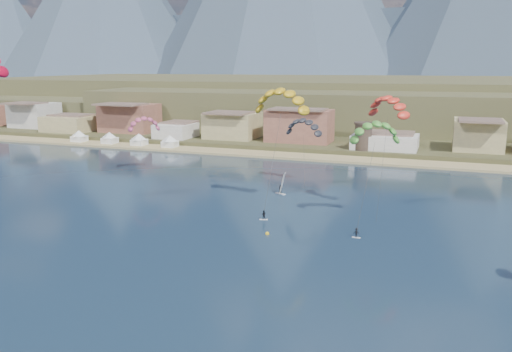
# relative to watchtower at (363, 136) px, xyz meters

# --- Properties ---
(ground) EXTENTS (2400.00, 2400.00, 0.00)m
(ground) POSITION_rel_watchtower_xyz_m (-5.00, -114.00, -6.37)
(ground) COLOR #0D1F30
(ground) RESTS_ON ground
(beach) EXTENTS (2200.00, 12.00, 0.90)m
(beach) POSITION_rel_watchtower_xyz_m (-5.00, -8.00, -6.12)
(beach) COLOR tan
(beach) RESTS_ON ground
(land) EXTENTS (2200.00, 900.00, 4.00)m
(land) POSITION_rel_watchtower_xyz_m (-5.00, 446.00, -6.37)
(land) COLOR brown
(land) RESTS_ON ground
(foothills) EXTENTS (940.00, 210.00, 18.00)m
(foothills) POSITION_rel_watchtower_xyz_m (17.39, 118.47, 2.71)
(foothills) COLOR brown
(foothills) RESTS_ON ground
(town) EXTENTS (400.00, 24.00, 12.00)m
(town) POSITION_rel_watchtower_xyz_m (-45.00, 8.00, 1.63)
(town) COLOR silver
(town) RESTS_ON ground
(watchtower) EXTENTS (5.82, 5.82, 8.60)m
(watchtower) POSITION_rel_watchtower_xyz_m (0.00, 0.00, 0.00)
(watchtower) COLOR #47382D
(watchtower) RESTS_ON ground
(beach_tents) EXTENTS (43.40, 6.40, 5.00)m
(beach_tents) POSITION_rel_watchtower_xyz_m (-81.25, -8.00, -2.66)
(beach_tents) COLOR white
(beach_tents) RESTS_ON ground
(kitesurfer_yellow) EXTENTS (12.18, 14.21, 25.02)m
(kitesurfer_yellow) POSITION_rel_watchtower_xyz_m (-6.70, -63.12, 15.31)
(kitesurfer_yellow) COLOR silver
(kitesurfer_yellow) RESTS_ON ground
(kitesurfer_green) EXTENTS (9.76, 12.88, 19.62)m
(kitesurfer_green) POSITION_rel_watchtower_xyz_m (12.30, -69.14, 10.53)
(kitesurfer_green) COLOR silver
(kitesurfer_green) RESTS_ON ground
(distant_kite_pink) EXTENTS (8.61, 8.31, 16.48)m
(distant_kite_pink) POSITION_rel_watchtower_xyz_m (-50.22, -43.53, 7.02)
(distant_kite_pink) COLOR #262626
(distant_kite_pink) RESTS_ON ground
(distant_kite_dark) EXTENTS (9.96, 6.73, 17.34)m
(distant_kite_dark) POSITION_rel_watchtower_xyz_m (-7.91, -41.45, 7.75)
(distant_kite_dark) COLOR #262626
(distant_kite_dark) RESTS_ON ground
(distant_kite_orange) EXTENTS (9.53, 8.53, 23.74)m
(distant_kite_orange) POSITION_rel_watchtower_xyz_m (13.50, -61.45, 14.61)
(distant_kite_orange) COLOR #262626
(distant_kite_orange) RESTS_ON ground
(windsurfer) EXTENTS (2.83, 2.96, 4.62)m
(windsurfer) POSITION_rel_watchtower_xyz_m (-9.32, -54.18, -4.90)
(windsurfer) COLOR silver
(windsurfer) RESTS_ON ground
(buoy) EXTENTS (0.68, 0.68, 0.68)m
(buoy) POSITION_rel_watchtower_xyz_m (-3.16, -81.51, -6.25)
(buoy) COLOR yellow
(buoy) RESTS_ON ground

